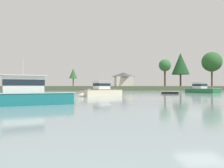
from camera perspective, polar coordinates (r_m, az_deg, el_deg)
name	(u,v)px	position (r m, az deg, el deg)	size (l,w,h in m)	color
ground_plane	(201,113)	(13.34, 21.23, -6.81)	(427.40, 427.40, 0.00)	gray
far_shore_bank	(102,88)	(99.19, -2.49, -0.98)	(192.33, 40.11, 1.59)	#4C563D
cruiser_green	(198,91)	(56.14, 20.65, -1.54)	(5.65, 9.22, 4.60)	#236B3D
dinghy_yellow	(110,90)	(73.02, -0.48, -1.61)	(4.04, 3.23, 0.64)	gold
cruiser_teal	(12,98)	(19.28, -23.53, -3.25)	(8.94, 5.30, 4.55)	#196B70
dinghy_black	(170,93)	(46.52, 14.22, -2.18)	(3.59, 2.93, 0.62)	black
cruiser_cream	(99,93)	(34.29, -3.28, -2.20)	(7.23, 5.59, 3.85)	beige
shore_tree_center_right	(165,66)	(93.99, 12.98, 4.44)	(4.80, 4.80, 10.66)	brown
shore_tree_center	(212,62)	(110.19, 23.51, 5.04)	(8.62, 8.62, 14.95)	brown
shore_tree_inland_b	(73,73)	(94.93, -9.60, 2.58)	(3.27, 3.27, 7.17)	brown
shore_tree_right_mid	(181,64)	(104.92, 16.62, 4.84)	(7.65, 7.65, 14.47)	brown
cottage_near_water	(123,79)	(104.00, 2.86, 1.25)	(7.94, 9.11, 6.22)	silver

